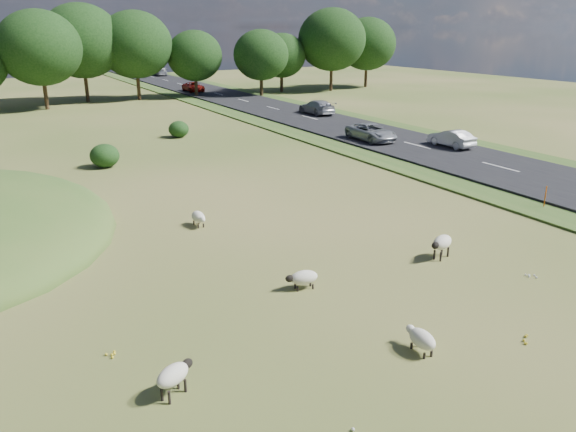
% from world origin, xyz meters
% --- Properties ---
extents(ground, '(160.00, 160.00, 0.00)m').
position_xyz_m(ground, '(0.00, 20.00, 0.00)').
color(ground, '#395A1C').
rests_on(ground, ground).
extents(road, '(8.00, 150.00, 0.25)m').
position_xyz_m(road, '(20.00, 30.00, 0.12)').
color(road, black).
rests_on(road, ground).
extents(treeline, '(96.28, 14.66, 11.70)m').
position_xyz_m(treeline, '(-1.06, 55.44, 6.57)').
color(treeline, black).
rests_on(treeline, ground).
extents(shrubs, '(21.84, 12.19, 1.56)m').
position_xyz_m(shrubs, '(-3.24, 26.60, 0.72)').
color(shrubs, black).
rests_on(shrubs, ground).
extents(marker_post, '(0.06, 0.06, 1.20)m').
position_xyz_m(marker_post, '(15.52, 1.27, 0.60)').
color(marker_post, '#D8590C').
rests_on(marker_post, ground).
extents(sheep_0, '(1.39, 0.92, 0.97)m').
position_xyz_m(sheep_0, '(6.23, -1.07, 0.67)').
color(sheep_0, beige).
rests_on(sheep_0, ground).
extents(sheep_1, '(1.24, 0.94, 0.87)m').
position_xyz_m(sheep_1, '(-5.97, -4.48, 0.61)').
color(sheep_1, beige).
rests_on(sheep_1, ground).
extents(sheep_2, '(0.59, 1.22, 0.70)m').
position_xyz_m(sheep_2, '(0.84, -5.95, 0.44)').
color(sheep_2, beige).
rests_on(sheep_2, ground).
extents(sheep_3, '(0.54, 1.22, 0.71)m').
position_xyz_m(sheep_3, '(-0.94, 7.32, 0.45)').
color(sheep_3, beige).
rests_on(sheep_3, ground).
extents(sheep_4, '(1.25, 0.70, 0.70)m').
position_xyz_m(sheep_4, '(-0.04, -0.78, 0.44)').
color(sheep_4, beige).
rests_on(sheep_4, ground).
extents(car_0, '(2.02, 4.96, 1.44)m').
position_xyz_m(car_0, '(21.90, 33.76, 0.97)').
color(car_0, '#9FA0A6').
rests_on(car_0, road).
extents(car_2, '(2.21, 4.80, 1.33)m').
position_xyz_m(car_2, '(18.10, 19.34, 0.92)').
color(car_2, '#9B9FA2').
rests_on(car_2, road).
extents(car_3, '(2.09, 5.13, 1.49)m').
position_xyz_m(car_3, '(21.90, 89.74, 1.00)').
color(car_3, '#999BA0').
rests_on(car_3, road).
extents(car_4, '(2.11, 4.57, 1.27)m').
position_xyz_m(car_4, '(18.10, 60.51, 0.89)').
color(car_4, maroon).
rests_on(car_4, road).
extents(car_5, '(1.36, 3.89, 1.28)m').
position_xyz_m(car_5, '(21.90, 14.40, 0.89)').
color(car_5, silver).
rests_on(car_5, road).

